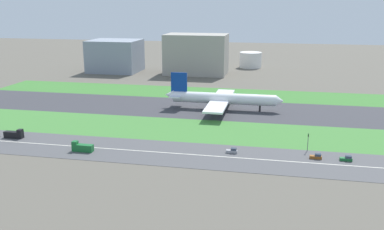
% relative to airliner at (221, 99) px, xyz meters
% --- Properties ---
extents(ground_plane, '(800.00, 800.00, 0.00)m').
position_rel_airliner_xyz_m(ground_plane, '(-15.43, -0.00, -6.23)').
color(ground_plane, '#5B564C').
extents(runway, '(280.00, 46.00, 0.10)m').
position_rel_airliner_xyz_m(runway, '(-15.43, -0.00, -6.18)').
color(runway, '#38383D').
rests_on(runway, ground_plane).
extents(grass_median_north, '(280.00, 36.00, 0.10)m').
position_rel_airliner_xyz_m(grass_median_north, '(-15.43, 41.00, -6.18)').
color(grass_median_north, '#3D7A33').
rests_on(grass_median_north, ground_plane).
extents(grass_median_south, '(280.00, 36.00, 0.10)m').
position_rel_airliner_xyz_m(grass_median_south, '(-15.43, -41.00, -6.18)').
color(grass_median_south, '#427F38').
rests_on(grass_median_south, ground_plane).
extents(highway, '(280.00, 28.00, 0.10)m').
position_rel_airliner_xyz_m(highway, '(-15.43, -73.00, -6.18)').
color(highway, '#4C4C4F').
rests_on(highway, ground_plane).
extents(highway_centerline, '(266.00, 0.50, 0.01)m').
position_rel_airliner_xyz_m(highway_centerline, '(-15.43, -73.00, -6.13)').
color(highway_centerline, silver).
rests_on(highway_centerline, highway).
extents(airliner, '(65.00, 56.00, 19.70)m').
position_rel_airliner_xyz_m(airliner, '(0.00, 0.00, 0.00)').
color(airliner, white).
rests_on(airliner, runway).
extents(truck_0, '(8.40, 2.50, 4.00)m').
position_rel_airliner_xyz_m(truck_0, '(-80.86, -68.00, -4.56)').
color(truck_0, black).
rests_on(truck_0, highway).
extents(truck_1, '(8.40, 2.50, 4.00)m').
position_rel_airliner_xyz_m(truck_1, '(-44.43, -78.00, -4.56)').
color(truck_1, '#19662D').
rests_on(truck_1, highway).
extents(car_4, '(4.40, 1.80, 2.00)m').
position_rel_airliner_xyz_m(car_4, '(45.63, -68.00, -5.31)').
color(car_4, brown).
rests_on(car_4, highway).
extents(car_0, '(4.40, 1.80, 2.00)m').
position_rel_airliner_xyz_m(car_0, '(13.92, -68.00, -5.31)').
color(car_0, '#99999E').
rests_on(car_0, highway).
extents(car_3, '(4.40, 1.80, 2.00)m').
position_rel_airliner_xyz_m(car_3, '(56.52, -68.00, -5.31)').
color(car_3, '#19662D').
rests_on(car_3, highway).
extents(traffic_light, '(0.36, 0.50, 7.20)m').
position_rel_airliner_xyz_m(traffic_light, '(42.83, -60.01, -1.94)').
color(traffic_light, '#4C4C51').
rests_on(traffic_light, highway).
extents(terminal_building, '(40.88, 34.68, 26.35)m').
position_rel_airliner_xyz_m(terminal_building, '(-105.43, 114.00, 6.94)').
color(terminal_building, gray).
rests_on(terminal_building, ground_plane).
extents(hangar_building, '(49.37, 29.38, 32.24)m').
position_rel_airliner_xyz_m(hangar_building, '(-35.79, 114.00, 9.89)').
color(hangar_building, '#9E998E').
rests_on(hangar_building, ground_plane).
extents(fuel_tank_west, '(19.52, 19.52, 13.65)m').
position_rel_airliner_xyz_m(fuel_tank_west, '(5.13, 159.00, 0.59)').
color(fuel_tank_west, silver).
rests_on(fuel_tank_west, ground_plane).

